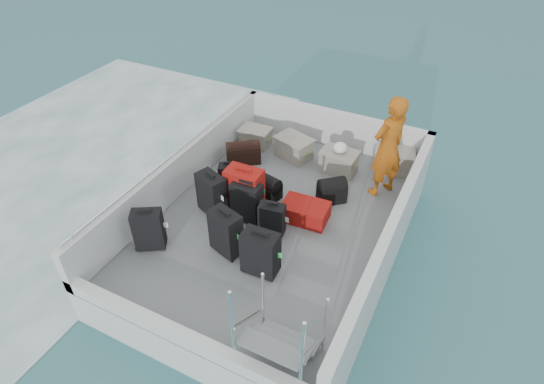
# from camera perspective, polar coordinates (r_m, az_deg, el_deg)

# --- Properties ---
(ground) EXTENTS (160.00, 160.00, 0.00)m
(ground) POSITION_cam_1_polar(r_m,az_deg,el_deg) (7.44, 0.51, -6.95)
(ground) COLOR #174752
(ground) RESTS_ON ground
(wake_foam) EXTENTS (10.00, 10.00, 0.00)m
(wake_foam) POSITION_cam_1_polar(r_m,az_deg,el_deg) (10.03, -24.91, 2.46)
(wake_foam) COLOR white
(wake_foam) RESTS_ON ground
(ferry_hull) EXTENTS (3.60, 5.00, 0.60)m
(ferry_hull) POSITION_cam_1_polar(r_m,az_deg,el_deg) (7.23, 0.52, -5.27)
(ferry_hull) COLOR silver
(ferry_hull) RESTS_ON ground
(deck) EXTENTS (3.30, 4.70, 0.02)m
(deck) POSITION_cam_1_polar(r_m,az_deg,el_deg) (7.02, 0.54, -3.42)
(deck) COLOR slate
(deck) RESTS_ON ferry_hull
(deck_fittings) EXTENTS (3.60, 5.00, 0.90)m
(deck_fittings) POSITION_cam_1_polar(r_m,az_deg,el_deg) (6.44, 2.05, -3.47)
(deck_fittings) COLOR silver
(deck_fittings) RESTS_ON deck
(suitcase_0) EXTENTS (0.47, 0.41, 0.64)m
(suitcase_0) POSITION_cam_1_polar(r_m,az_deg,el_deg) (6.58, -15.20, -4.61)
(suitcase_0) COLOR black
(suitcase_0) RESTS_ON deck
(suitcase_1) EXTENTS (0.52, 0.41, 0.69)m
(suitcase_1) POSITION_cam_1_polar(r_m,az_deg,el_deg) (6.98, -7.57, -0.31)
(suitcase_1) COLOR black
(suitcase_1) RESTS_ON deck
(suitcase_2) EXTENTS (0.40, 0.33, 0.50)m
(suitcase_2) POSITION_cam_1_polar(r_m,az_deg,el_deg) (7.43, -5.30, 1.69)
(suitcase_2) COLOR black
(suitcase_2) RESTS_ON deck
(suitcase_3) EXTENTS (0.51, 0.39, 0.69)m
(suitcase_3) POSITION_cam_1_polar(r_m,az_deg,el_deg) (6.30, -5.81, -5.12)
(suitcase_3) COLOR black
(suitcase_3) RESTS_ON deck
(suitcase_4) EXTENTS (0.44, 0.26, 0.66)m
(suitcase_4) POSITION_cam_1_polar(r_m,az_deg,el_deg) (6.81, -3.18, -1.29)
(suitcase_4) COLOR black
(suitcase_4) RESTS_ON deck
(suitcase_5) EXTENTS (0.56, 0.35, 0.76)m
(suitcase_5) POSITION_cam_1_polar(r_m,az_deg,el_deg) (6.94, -3.47, 0.12)
(suitcase_5) COLOR #A4190C
(suitcase_5) RESTS_ON deck
(suitcase_6) EXTENTS (0.49, 0.30, 0.66)m
(suitcase_6) POSITION_cam_1_polar(r_m,az_deg,el_deg) (6.01, -1.46, -7.71)
(suitcase_6) COLOR black
(suitcase_6) RESTS_ON deck
(suitcase_7) EXTENTS (0.40, 0.26, 0.52)m
(suitcase_7) POSITION_cam_1_polar(r_m,az_deg,el_deg) (6.60, -0.01, -3.49)
(suitcase_7) COLOR black
(suitcase_7) RESTS_ON deck
(suitcase_8) EXTENTS (0.73, 0.50, 0.28)m
(suitcase_8) POSITION_cam_1_polar(r_m,az_deg,el_deg) (6.94, 4.16, -2.46)
(suitcase_8) COLOR #A4190C
(suitcase_8) RESTS_ON deck
(duffel_0) EXTENTS (0.65, 0.59, 0.32)m
(duffel_0) POSITION_cam_1_polar(r_m,az_deg,el_deg) (8.18, -3.61, 4.75)
(duffel_0) COLOR black
(duffel_0) RESTS_ON deck
(duffel_1) EXTENTS (0.47, 0.39, 0.32)m
(duffel_1) POSITION_cam_1_polar(r_m,az_deg,el_deg) (7.32, -0.60, 0.34)
(duffel_1) COLOR black
(duffel_1) RESTS_ON deck
(duffel_2) EXTENTS (0.52, 0.51, 0.32)m
(duffel_2) POSITION_cam_1_polar(r_m,az_deg,el_deg) (7.33, 7.50, -0.01)
(duffel_2) COLOR black
(duffel_2) RESTS_ON deck
(crate_0) EXTENTS (0.54, 0.38, 0.32)m
(crate_0) POSITION_cam_1_polar(r_m,az_deg,el_deg) (8.66, -2.08, 6.85)
(crate_0) COLOR gray
(crate_0) RESTS_ON deck
(crate_1) EXTENTS (0.70, 0.58, 0.37)m
(crate_1) POSITION_cam_1_polar(r_m,az_deg,el_deg) (8.30, 2.75, 5.50)
(crate_1) COLOR gray
(crate_1) RESTS_ON deck
(crate_2) EXTENTS (0.61, 0.43, 0.36)m
(crate_2) POSITION_cam_1_polar(r_m,az_deg,el_deg) (8.00, 8.36, 3.72)
(crate_2) COLOR gray
(crate_2) RESTS_ON deck
(crate_3) EXTENTS (0.69, 0.56, 0.37)m
(crate_3) POSITION_cam_1_polar(r_m,az_deg,el_deg) (8.21, 15.06, 3.74)
(crate_3) COLOR gray
(crate_3) RESTS_ON deck
(yellow_bag) EXTENTS (0.28, 0.26, 0.22)m
(yellow_bag) POSITION_cam_1_polar(r_m,az_deg,el_deg) (8.36, 14.29, 3.93)
(yellow_bag) COLOR gold
(yellow_bag) RESTS_ON deck
(white_bag) EXTENTS (0.24, 0.24, 0.18)m
(white_bag) POSITION_cam_1_polar(r_m,az_deg,el_deg) (7.86, 8.54, 5.35)
(white_bag) COLOR white
(white_bag) RESTS_ON crate_2
(passenger) EXTENTS (0.68, 0.75, 1.71)m
(passenger) POSITION_cam_1_polar(r_m,az_deg,el_deg) (7.28, 14.36, 5.46)
(passenger) COLOR orange
(passenger) RESTS_ON deck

